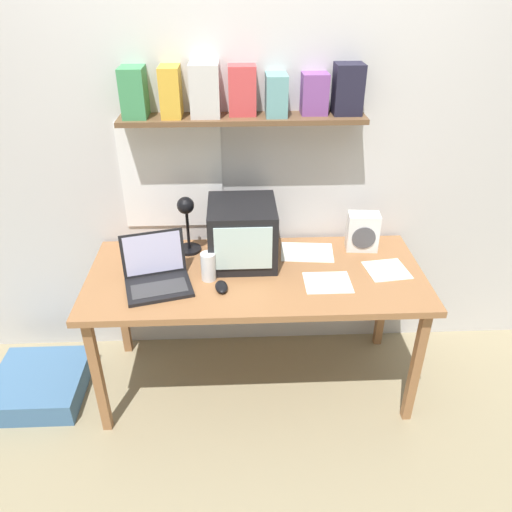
{
  "coord_description": "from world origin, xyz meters",
  "views": [
    {
      "loc": [
        -0.09,
        -2.14,
        2.11
      ],
      "look_at": [
        0.0,
        0.0,
        0.84
      ],
      "focal_mm": 35.0,
      "sensor_mm": 36.0,
      "label": 1
    }
  ],
  "objects_px": {
    "desk_lamp": "(187,218)",
    "printed_handout": "(328,283)",
    "corner_desk": "(256,283)",
    "laptop": "(156,273)",
    "crt_monitor": "(242,233)",
    "computer_mouse": "(221,287)",
    "open_notebook": "(387,270)",
    "juice_glass": "(208,268)",
    "space_heater": "(363,232)",
    "floor_cushion": "(40,384)",
    "loose_paper_near_monitor": "(307,252)"
  },
  "relations": [
    {
      "from": "juice_glass",
      "to": "space_heater",
      "type": "distance_m",
      "value": 0.87
    },
    {
      "from": "printed_handout",
      "to": "floor_cushion",
      "type": "distance_m",
      "value": 1.71
    },
    {
      "from": "crt_monitor",
      "to": "printed_handout",
      "type": "distance_m",
      "value": 0.51
    },
    {
      "from": "crt_monitor",
      "to": "printed_handout",
      "type": "bearing_deg",
      "value": -31.3
    },
    {
      "from": "laptop",
      "to": "loose_paper_near_monitor",
      "type": "height_order",
      "value": "laptop"
    },
    {
      "from": "laptop",
      "to": "computer_mouse",
      "type": "relative_size",
      "value": 3.26
    },
    {
      "from": "corner_desk",
      "to": "desk_lamp",
      "type": "bearing_deg",
      "value": 149.18
    },
    {
      "from": "space_heater",
      "to": "printed_handout",
      "type": "distance_m",
      "value": 0.42
    },
    {
      "from": "crt_monitor",
      "to": "laptop",
      "type": "bearing_deg",
      "value": -153.44
    },
    {
      "from": "open_notebook",
      "to": "floor_cushion",
      "type": "distance_m",
      "value": 2.0
    },
    {
      "from": "open_notebook",
      "to": "corner_desk",
      "type": "bearing_deg",
      "value": 179.52
    },
    {
      "from": "loose_paper_near_monitor",
      "to": "space_heater",
      "type": "bearing_deg",
      "value": 6.21
    },
    {
      "from": "laptop",
      "to": "computer_mouse",
      "type": "bearing_deg",
      "value": -26.54
    },
    {
      "from": "desk_lamp",
      "to": "computer_mouse",
      "type": "distance_m",
      "value": 0.44
    },
    {
      "from": "laptop",
      "to": "desk_lamp",
      "type": "relative_size",
      "value": 1.08
    },
    {
      "from": "juice_glass",
      "to": "printed_handout",
      "type": "distance_m",
      "value": 0.59
    },
    {
      "from": "crt_monitor",
      "to": "printed_handout",
      "type": "xyz_separation_m",
      "value": [
        0.41,
        -0.25,
        -0.16
      ]
    },
    {
      "from": "open_notebook",
      "to": "desk_lamp",
      "type": "bearing_deg",
      "value": 168.09
    },
    {
      "from": "juice_glass",
      "to": "printed_handout",
      "type": "height_order",
      "value": "juice_glass"
    },
    {
      "from": "juice_glass",
      "to": "open_notebook",
      "type": "height_order",
      "value": "juice_glass"
    },
    {
      "from": "floor_cushion",
      "to": "printed_handout",
      "type": "bearing_deg",
      "value": -2.11
    },
    {
      "from": "crt_monitor",
      "to": "desk_lamp",
      "type": "xyz_separation_m",
      "value": [
        -0.29,
        0.07,
        0.06
      ]
    },
    {
      "from": "loose_paper_near_monitor",
      "to": "crt_monitor",
      "type": "bearing_deg",
      "value": -171.32
    },
    {
      "from": "space_heater",
      "to": "printed_handout",
      "type": "relative_size",
      "value": 0.91
    },
    {
      "from": "crt_monitor",
      "to": "space_heater",
      "type": "relative_size",
      "value": 1.77
    },
    {
      "from": "laptop",
      "to": "desk_lamp",
      "type": "xyz_separation_m",
      "value": [
        0.14,
        0.29,
        0.15
      ]
    },
    {
      "from": "computer_mouse",
      "to": "printed_handout",
      "type": "relative_size",
      "value": 0.49
    },
    {
      "from": "desk_lamp",
      "to": "printed_handout",
      "type": "bearing_deg",
      "value": -27.79
    },
    {
      "from": "crt_monitor",
      "to": "floor_cushion",
      "type": "bearing_deg",
      "value": -171.03
    },
    {
      "from": "laptop",
      "to": "juice_glass",
      "type": "distance_m",
      "value": 0.25
    },
    {
      "from": "crt_monitor",
      "to": "printed_handout",
      "type": "height_order",
      "value": "crt_monitor"
    },
    {
      "from": "desk_lamp",
      "to": "printed_handout",
      "type": "relative_size",
      "value": 1.48
    },
    {
      "from": "desk_lamp",
      "to": "juice_glass",
      "type": "height_order",
      "value": "desk_lamp"
    },
    {
      "from": "floor_cushion",
      "to": "space_heater",
      "type": "bearing_deg",
      "value": 8.72
    },
    {
      "from": "corner_desk",
      "to": "laptop",
      "type": "bearing_deg",
      "value": -171.29
    },
    {
      "from": "open_notebook",
      "to": "printed_handout",
      "type": "distance_m",
      "value": 0.34
    },
    {
      "from": "juice_glass",
      "to": "loose_paper_near_monitor",
      "type": "bearing_deg",
      "value": 24.53
    },
    {
      "from": "crt_monitor",
      "to": "juice_glass",
      "type": "xyz_separation_m",
      "value": [
        -0.17,
        -0.19,
        -0.09
      ]
    },
    {
      "from": "laptop",
      "to": "floor_cushion",
      "type": "bearing_deg",
      "value": 163.53
    },
    {
      "from": "crt_monitor",
      "to": "open_notebook",
      "type": "bearing_deg",
      "value": -11.64
    },
    {
      "from": "desk_lamp",
      "to": "juice_glass",
      "type": "xyz_separation_m",
      "value": [
        0.12,
        -0.26,
        -0.15
      ]
    },
    {
      "from": "computer_mouse",
      "to": "desk_lamp",
      "type": "bearing_deg",
      "value": 116.98
    },
    {
      "from": "computer_mouse",
      "to": "printed_handout",
      "type": "distance_m",
      "value": 0.52
    },
    {
      "from": "crt_monitor",
      "to": "computer_mouse",
      "type": "bearing_deg",
      "value": -111.34
    },
    {
      "from": "laptop",
      "to": "open_notebook",
      "type": "relative_size",
      "value": 1.59
    },
    {
      "from": "corner_desk",
      "to": "open_notebook",
      "type": "relative_size",
      "value": 7.44
    },
    {
      "from": "computer_mouse",
      "to": "juice_glass",
      "type": "bearing_deg",
      "value": 123.08
    },
    {
      "from": "corner_desk",
      "to": "juice_glass",
      "type": "relative_size",
      "value": 11.74
    },
    {
      "from": "desk_lamp",
      "to": "juice_glass",
      "type": "distance_m",
      "value": 0.32
    },
    {
      "from": "loose_paper_near_monitor",
      "to": "floor_cushion",
      "type": "distance_m",
      "value": 1.67
    }
  ]
}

